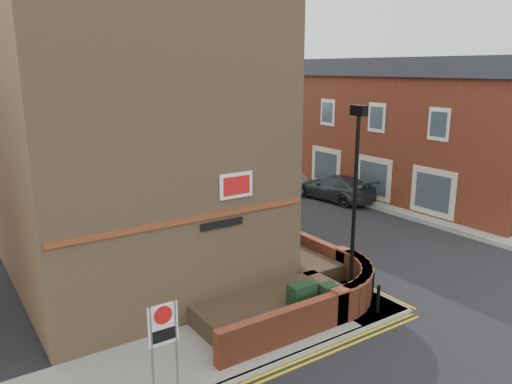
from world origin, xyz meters
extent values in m
plane|color=black|center=(0.00, 0.00, 0.00)|extent=(120.00, 120.00, 0.00)
cube|color=gray|center=(-3.50, 1.50, 0.06)|extent=(13.00, 3.00, 0.12)
cube|color=gray|center=(2.00, 16.00, 0.06)|extent=(2.00, 32.00, 0.12)
cube|color=gray|center=(13.00, 13.00, 0.06)|extent=(4.00, 40.00, 0.12)
cube|color=gray|center=(-3.50, 0.00, 0.06)|extent=(13.00, 0.15, 0.12)
cube|color=gray|center=(3.00, 16.00, 0.06)|extent=(0.15, 32.00, 0.12)
cube|color=gray|center=(11.00, 13.00, 0.06)|extent=(0.15, 40.00, 0.12)
cube|color=gold|center=(3.25, 16.00, 0.01)|extent=(0.28, 32.00, 0.01)
cube|color=#93714E|center=(-3.00, 8.00, 5.62)|extent=(8.00, 10.00, 11.00)
cube|color=brown|center=(-3.00, 2.97, 3.32)|extent=(7.80, 0.06, 0.15)
cube|color=white|center=(-1.50, 2.96, 4.12)|extent=(1.10, 0.05, 0.75)
cube|color=black|center=(-2.00, 2.96, 3.02)|extent=(1.40, 0.04, 0.22)
cylinder|color=black|center=(1.60, 1.20, 3.12)|extent=(0.12, 0.12, 6.00)
cylinder|color=black|center=(1.60, 1.20, 0.52)|extent=(0.20, 0.20, 0.80)
cube|color=black|center=(1.60, 1.20, 6.27)|extent=(0.25, 0.50, 0.30)
cube|color=#163118|center=(-0.30, 1.30, 0.72)|extent=(0.80, 0.45, 1.20)
cube|color=#163118|center=(0.50, 1.00, 0.67)|extent=(0.55, 0.40, 1.10)
cylinder|color=black|center=(2.00, 0.40, 0.57)|extent=(0.11, 0.11, 0.90)
cylinder|color=black|center=(2.60, 1.20, 0.57)|extent=(0.11, 0.11, 0.90)
cylinder|color=slate|center=(-5.30, 0.50, 1.22)|extent=(0.06, 0.06, 2.20)
cylinder|color=slate|center=(-4.70, 0.50, 1.22)|extent=(0.06, 0.06, 2.20)
cube|color=white|center=(-5.00, 0.50, 1.82)|extent=(0.72, 0.04, 1.00)
cylinder|color=red|center=(-5.00, 0.47, 2.07)|extent=(0.44, 0.02, 0.44)
cube|color=brown|center=(14.50, 17.00, 3.50)|extent=(5.00, 30.00, 7.00)
cube|color=#2A2C32|center=(14.50, 17.00, 7.50)|extent=(5.40, 30.40, 1.00)
cube|color=#BEB59D|center=(14.50, 38.00, 3.50)|extent=(5.00, 12.00, 7.00)
cube|color=#2A2C32|center=(14.50, 38.00, 7.50)|extent=(5.40, 12.40, 1.00)
cylinder|color=#382B1E|center=(2.00, 14.00, 2.40)|extent=(0.24, 0.24, 4.55)
sphere|color=#1C4918|center=(2.00, 14.00, 5.00)|extent=(3.64, 3.64, 3.64)
sphere|color=#1C4918|center=(2.40, 13.70, 4.15)|extent=(2.60, 2.60, 2.60)
sphere|color=#1C4918|center=(1.70, 14.40, 4.54)|extent=(2.86, 2.86, 2.86)
cylinder|color=#382B1E|center=(2.00, 22.00, 2.64)|extent=(0.24, 0.24, 5.04)
sphere|color=#1C4918|center=(2.00, 22.00, 5.52)|extent=(4.03, 4.03, 4.03)
sphere|color=#1C4918|center=(2.40, 21.70, 4.58)|extent=(2.88, 2.88, 2.88)
sphere|color=#1C4918|center=(1.70, 22.40, 5.02)|extent=(3.17, 3.17, 3.17)
cylinder|color=#382B1E|center=(2.00, 30.00, 2.50)|extent=(0.24, 0.24, 4.76)
sphere|color=#1C4918|center=(2.00, 30.00, 5.22)|extent=(3.81, 3.81, 3.81)
sphere|color=#1C4918|center=(2.40, 29.70, 4.34)|extent=(2.72, 2.72, 2.72)
sphere|color=#1C4918|center=(1.70, 30.40, 4.74)|extent=(2.99, 2.99, 2.99)
cylinder|color=black|center=(2.40, 25.00, 1.72)|extent=(0.10, 0.10, 3.20)
imported|color=black|center=(2.40, 25.00, 3.82)|extent=(0.20, 0.16, 1.00)
imported|color=#A0A3A7|center=(3.60, 9.84, 0.71)|extent=(3.17, 4.55, 1.42)
imported|color=maroon|center=(3.87, 21.81, 0.70)|extent=(2.48, 5.09, 1.40)
imported|color=#2B2D30|center=(10.48, 11.54, 0.73)|extent=(2.69, 5.24, 1.45)
imported|color=#93969A|center=(9.66, 14.84, 0.65)|extent=(1.56, 3.83, 1.30)
camera|label=1|loc=(-8.97, -9.14, 7.47)|focal=35.00mm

